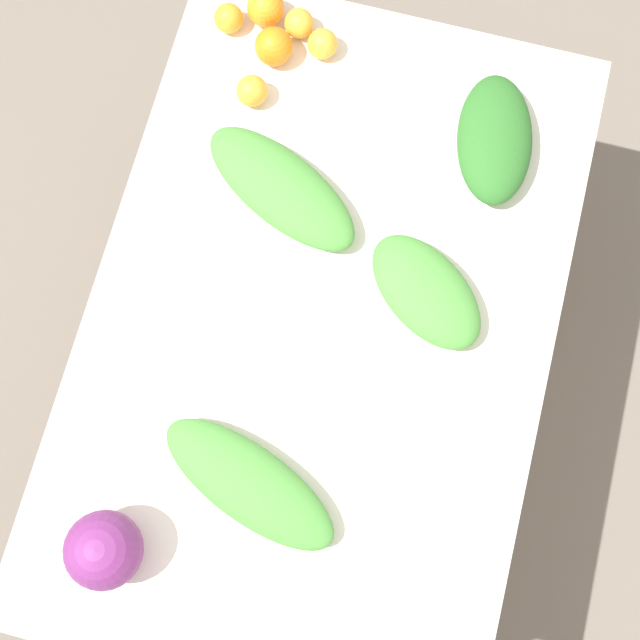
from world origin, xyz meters
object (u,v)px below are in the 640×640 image
orange_5 (266,8)px  greens_bunch_beet_tops (495,139)px  greens_bunch_kale (282,188)px  orange_1 (274,47)px  greens_bunch_scallion (249,484)px  cabbage_purple (104,550)px  greens_bunch_dandelion (426,292)px  orange_0 (252,91)px  orange_2 (299,23)px  orange_3 (323,44)px  orange_4 (229,18)px

orange_5 → greens_bunch_beet_tops: bearing=-108.3°
greens_bunch_kale → orange_1: size_ratio=4.54×
greens_bunch_scallion → orange_5: (0.99, 0.24, 0.00)m
cabbage_purple → greens_bunch_dandelion: 0.79m
greens_bunch_beet_tops → orange_1: bearing=79.4°
orange_0 → orange_1: bearing=-9.8°
greens_bunch_kale → orange_1: 0.33m
cabbage_purple → orange_2: (1.16, -0.06, -0.04)m
cabbage_purple → greens_bunch_scallion: 0.29m
orange_3 → orange_4: orange_3 is taller
greens_bunch_scallion → greens_bunch_kale: bearing=9.3°
orange_0 → orange_5: (0.19, 0.02, 0.01)m
orange_0 → orange_1: (0.11, -0.02, 0.01)m
greens_bunch_scallion → greens_bunch_kale: 0.60m
orange_0 → greens_bunch_beet_tops: bearing=-88.4°
orange_1 → orange_3: (0.04, -0.10, -0.01)m
greens_bunch_beet_tops → orange_0: size_ratio=4.31×
orange_4 → orange_2: bearing=-80.1°
orange_3 → orange_2: bearing=60.0°
cabbage_purple → orange_4: size_ratio=2.27×
orange_1 → orange_5: orange_1 is taller
cabbage_purple → orange_5: cabbage_purple is taller
orange_2 → orange_5: size_ratio=0.79×
orange_5 → cabbage_purple: bearing=-179.1°
orange_2 → greens_bunch_kale: bearing=-170.4°
cabbage_purple → orange_3: 1.13m
cabbage_purple → orange_1: size_ratio=1.76×
orange_0 → orange_2: (0.18, -0.06, -0.00)m
orange_2 → orange_3: (-0.04, -0.06, 0.00)m
greens_bunch_beet_tops → orange_2: greens_bunch_beet_tops is taller
greens_bunch_dandelion → orange_3: greens_bunch_dandelion is taller
greens_bunch_dandelion → orange_4: size_ratio=4.35×
greens_bunch_kale → orange_2: size_ratio=5.82×
greens_bunch_scallion → orange_2: bearing=9.4°
greens_bunch_dandelion → greens_bunch_kale: size_ratio=0.74×
orange_3 → orange_0: bearing=141.2°
greens_bunch_scallion → orange_3: bearing=6.0°
orange_1 → greens_bunch_scallion: bearing=-167.6°
orange_3 → orange_5: orange_5 is taller
greens_bunch_kale → orange_2: greens_bunch_kale is taller
orange_0 → orange_2: 0.19m
greens_bunch_scallion → orange_5: orange_5 is taller
orange_2 → orange_4: 0.15m
greens_bunch_beet_tops → greens_bunch_kale: (-0.22, 0.40, -0.00)m
orange_2 → orange_4: (-0.03, 0.15, -0.00)m
orange_1 → orange_5: bearing=26.1°
orange_3 → orange_4: 0.21m
cabbage_purple → greens_bunch_dandelion: cabbage_purple is taller
greens_bunch_kale → orange_3: greens_bunch_kale is taller
greens_bunch_dandelion → greens_bunch_beet_tops: greens_bunch_beet_tops is taller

